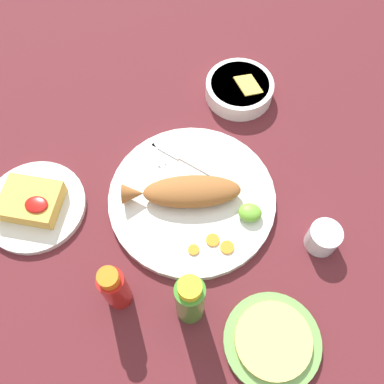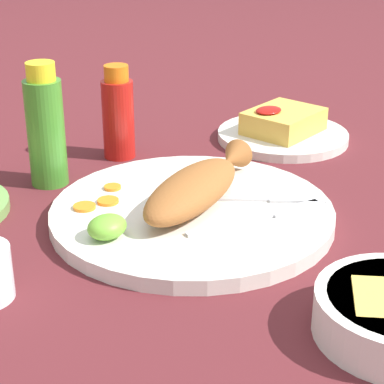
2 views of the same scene
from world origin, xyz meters
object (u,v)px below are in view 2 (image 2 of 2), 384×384
at_px(fork_far, 265,216).
at_px(hot_sauce_bottle_green, 46,128).
at_px(main_plate, 192,213).
at_px(fork_near, 262,199).
at_px(side_plate_fries, 283,136).
at_px(fried_fish, 196,187).
at_px(hot_sauce_bottle_red, 118,115).

relative_size(fork_far, hot_sauce_bottle_green, 1.04).
distance_m(main_plate, fork_far, 0.09).
distance_m(fork_near, side_plate_fries, 0.28).
relative_size(main_plate, fork_near, 2.27).
relative_size(fork_near, hot_sauce_bottle_green, 0.90).
bearing_deg(hot_sauce_bottle_green, fork_far, 102.86).
bearing_deg(main_plate, fork_far, 111.55).
xyz_separation_m(fried_fish, fork_near, (-0.06, 0.06, -0.02)).
relative_size(main_plate, fried_fish, 1.41).
relative_size(fried_fish, hot_sauce_bottle_red, 1.76).
distance_m(fork_near, hot_sauce_bottle_green, 0.31).
bearing_deg(main_plate, fork_near, 142.52).
bearing_deg(hot_sauce_bottle_red, hot_sauce_bottle_green, -0.12).
distance_m(main_plate, hot_sauce_bottle_red, 0.25).
distance_m(main_plate, hot_sauce_bottle_green, 0.24).
relative_size(main_plate, fork_far, 1.98).
bearing_deg(side_plate_fries, main_plate, 13.26).
relative_size(fork_far, side_plate_fries, 0.84).
bearing_deg(hot_sauce_bottle_red, fork_far, 78.38).
xyz_separation_m(hot_sauce_bottle_red, side_plate_fries, (-0.22, 0.15, -0.06)).
bearing_deg(main_plate, hot_sauce_bottle_green, -80.63).
bearing_deg(hot_sauce_bottle_red, side_plate_fries, 145.77).
height_order(fork_near, fork_far, same).
relative_size(fork_near, side_plate_fries, 0.73).
height_order(hot_sauce_bottle_green, side_plate_fries, hot_sauce_bottle_green).
height_order(hot_sauce_bottle_red, side_plate_fries, hot_sauce_bottle_red).
bearing_deg(fork_near, hot_sauce_bottle_green, 162.62).
xyz_separation_m(main_plate, side_plate_fries, (-0.32, -0.08, -0.00)).
height_order(fried_fish, hot_sauce_bottle_green, hot_sauce_bottle_green).
distance_m(fried_fish, fork_near, 0.08).
distance_m(fork_near, fork_far, 0.05).
bearing_deg(hot_sauce_bottle_red, fried_fish, 68.90).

